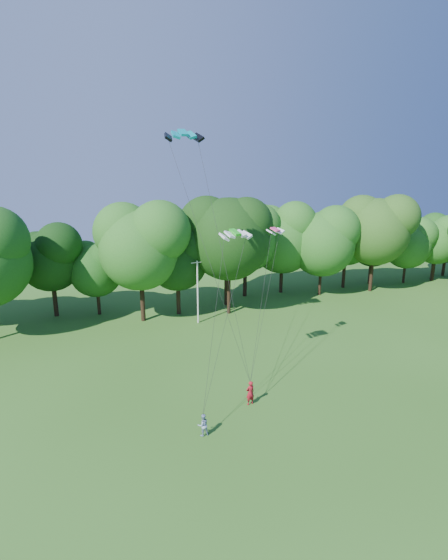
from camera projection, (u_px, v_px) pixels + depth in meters
name	position (u px, v px, depth m)	size (l,w,h in m)	color
ground	(311.00, 552.00, 20.72)	(160.00, 160.00, 0.00)	#2A5617
utility_pole	(198.00, 291.00, 48.68)	(1.44, 0.26, 7.23)	silver
kite_flyer_left	(250.00, 393.00, 32.94)	(0.70, 0.46, 1.92)	#A31520
kite_flyer_right	(203.00, 425.00, 29.27)	(0.77, 0.60, 1.58)	#8FA4C6
kite_teal	(183.00, 133.00, 35.63)	(3.14, 1.43, 0.67)	#048895
kite_green	(235.00, 232.00, 33.00)	(2.57, 1.51, 0.41)	green
kite_pink	(275.00, 229.00, 36.03)	(1.71, 1.28, 0.32)	#F04283
tree_back_center	(229.00, 235.00, 50.17)	(10.54, 10.54, 15.33)	black
tree_back_east	(376.00, 227.00, 59.15)	(10.04, 10.04, 14.60)	#2F2012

